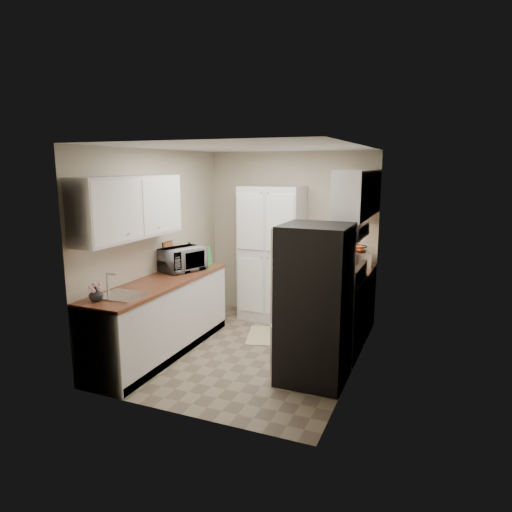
{
  "coord_description": "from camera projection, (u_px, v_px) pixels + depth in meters",
  "views": [
    {
      "loc": [
        2.14,
        -4.94,
        2.29
      ],
      "look_at": [
        0.03,
        0.15,
        1.2
      ],
      "focal_mm": 32.0,
      "sensor_mm": 36.0,
      "label": 1
    }
  ],
  "objects": [
    {
      "name": "ground",
      "position": [
        249.0,
        351.0,
        5.72
      ],
      "size": [
        3.2,
        3.2,
        0.0
      ],
      "primitive_type": "plane",
      "color": "#7A6B56",
      "rests_on": "ground"
    },
    {
      "name": "room_shell",
      "position": [
        247.0,
        223.0,
        5.4
      ],
      "size": [
        2.64,
        3.24,
        2.52
      ],
      "color": "beige",
      "rests_on": "ground"
    },
    {
      "name": "pantry_cabinet",
      "position": [
        272.0,
        254.0,
        6.79
      ],
      "size": [
        0.9,
        0.55,
        2.0
      ],
      "primitive_type": "cube",
      "color": "silver",
      "rests_on": "ground"
    },
    {
      "name": "base_cabinet_left",
      "position": [
        162.0,
        318.0,
        5.62
      ],
      "size": [
        0.6,
        2.3,
        0.88
      ],
      "primitive_type": "cube",
      "color": "silver",
      "rests_on": "ground"
    },
    {
      "name": "countertop_left",
      "position": [
        160.0,
        282.0,
        5.53
      ],
      "size": [
        0.63,
        2.33,
        0.04
      ],
      "primitive_type": "cube",
      "color": "brown",
      "rests_on": "base_cabinet_left"
    },
    {
      "name": "base_cabinet_right",
      "position": [
        348.0,
        301.0,
        6.34
      ],
      "size": [
        0.6,
        0.8,
        0.88
      ],
      "primitive_type": "cube",
      "color": "silver",
      "rests_on": "ground"
    },
    {
      "name": "countertop_right",
      "position": [
        349.0,
        269.0,
        6.25
      ],
      "size": [
        0.63,
        0.83,
        0.04
      ],
      "primitive_type": "cube",
      "color": "brown",
      "rests_on": "base_cabinet_right"
    },
    {
      "name": "electric_range",
      "position": [
        334.0,
        315.0,
        5.62
      ],
      "size": [
        0.71,
        0.78,
        1.13
      ],
      "color": "#B7B7BC",
      "rests_on": "ground"
    },
    {
      "name": "refrigerator",
      "position": [
        315.0,
        304.0,
        4.83
      ],
      "size": [
        0.7,
        0.72,
        1.7
      ],
      "primitive_type": "cube",
      "color": "#B7B7BC",
      "rests_on": "ground"
    },
    {
      "name": "microwave",
      "position": [
        183.0,
        259.0,
        6.03
      ],
      "size": [
        0.54,
        0.65,
        0.31
      ],
      "primitive_type": "imported",
      "rotation": [
        0.0,
        0.0,
        1.22
      ],
      "color": "silver",
      "rests_on": "countertop_left"
    },
    {
      "name": "wine_bottle",
      "position": [
        190.0,
        254.0,
        6.42
      ],
      "size": [
        0.07,
        0.07,
        0.29
      ],
      "primitive_type": "cylinder",
      "color": "black",
      "rests_on": "countertop_left"
    },
    {
      "name": "flower_vase",
      "position": [
        96.0,
        294.0,
        4.68
      ],
      "size": [
        0.17,
        0.17,
        0.15
      ],
      "primitive_type": "imported",
      "rotation": [
        0.0,
        0.0,
        0.19
      ],
      "color": "white",
      "rests_on": "countertop_left"
    },
    {
      "name": "cutting_board",
      "position": [
        207.0,
        256.0,
        6.34
      ],
      "size": [
        0.03,
        0.21,
        0.26
      ],
      "primitive_type": "cube",
      "rotation": [
        0.0,
        0.0,
        0.05
      ],
      "color": "green",
      "rests_on": "countertop_left"
    },
    {
      "name": "toaster_oven",
      "position": [
        358.0,
        259.0,
        6.24
      ],
      "size": [
        0.41,
        0.46,
        0.22
      ],
      "primitive_type": "cube",
      "rotation": [
        0.0,
        0.0,
        0.33
      ],
      "color": "#B1B1B6",
      "rests_on": "countertop_right"
    },
    {
      "name": "fruit_basket",
      "position": [
        357.0,
        247.0,
        6.24
      ],
      "size": [
        0.35,
        0.35,
        0.11
      ],
      "primitive_type": null,
      "rotation": [
        0.0,
        0.0,
        0.37
      ],
      "color": "orange",
      "rests_on": "toaster_oven"
    },
    {
      "name": "kitchen_mat",
      "position": [
        265.0,
        335.0,
        6.24
      ],
      "size": [
        0.62,
        0.81,
        0.01
      ],
      "primitive_type": "cube",
      "rotation": [
        0.0,
        0.0,
        0.28
      ],
      "color": "#CBBD8D",
      "rests_on": "ground"
    }
  ]
}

